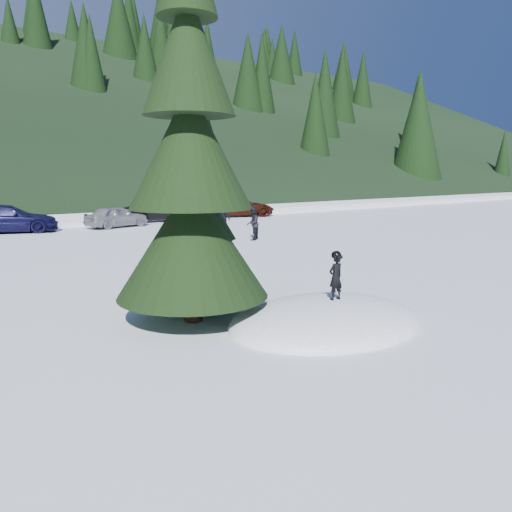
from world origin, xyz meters
TOP-DOWN VIEW (x-y plane):
  - ground at (0.00, 0.00)m, footprint 200.00×200.00m
  - snow_mound at (0.00, 0.00)m, footprint 4.48×3.52m
  - spruce_tall at (-2.20, 1.80)m, footprint 3.20×3.20m
  - spruce_short at (-1.20, 3.20)m, footprint 2.20×2.20m
  - child_skier at (0.23, -0.01)m, footprint 0.36×0.24m
  - adult_0 at (6.29, 11.39)m, footprint 0.97×0.94m
  - adult_1 at (6.35, 13.98)m, footprint 0.52×0.96m
  - car_3 at (-2.40, 21.28)m, footprint 5.41×3.50m
  - car_4 at (3.15, 20.33)m, footprint 3.85×2.19m
  - car_5 at (6.47, 21.95)m, footprint 4.12×1.72m
  - car_6 at (12.87, 21.95)m, footprint 5.24×3.58m

SIDE VIEW (x-z plane):
  - ground at x=0.00m, z-range 0.00..0.00m
  - snow_mound at x=0.00m, z-range -0.48..0.48m
  - car_4 at x=3.15m, z-range 0.00..1.23m
  - car_5 at x=6.47m, z-range 0.00..1.33m
  - car_6 at x=12.87m, z-range 0.00..1.33m
  - car_3 at x=-2.40m, z-range 0.00..1.46m
  - adult_1 at x=6.35m, z-range 0.00..1.55m
  - adult_0 at x=6.29m, z-range 0.00..1.57m
  - child_skier at x=0.23m, z-range 0.48..1.46m
  - spruce_short at x=-1.20m, z-range -0.58..4.79m
  - spruce_tall at x=-2.20m, z-range -0.98..7.62m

